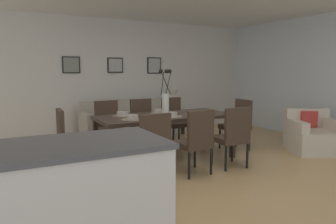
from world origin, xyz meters
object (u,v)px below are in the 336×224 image
object	(u,v)px
dining_chair_far_right	(143,121)
dining_chair_head_east	(238,122)
armchair	(313,136)
sofa	(129,125)
dining_chair_head_west	(69,138)
bowl_far_right	(160,111)
centerpiece_vase	(166,97)
framed_picture_right	(154,66)
table_lamp	(174,95)
dining_chair_mid_left	(233,134)
dining_table	(166,119)
framed_picture_center	(115,65)
bowl_far_left	(172,114)
framed_picture_left	(71,65)
dining_chair_mid_right	(174,119)
bowl_near_left	(132,117)
side_table	(174,122)
dining_chair_near_left	(152,144)
bowl_near_right	(122,113)
dining_chair_near_right	(109,124)
dining_chair_far_left	(196,139)

from	to	relation	value
dining_chair_far_right	dining_chair_head_east	world-z (taller)	same
armchair	sofa	bearing A→B (deg)	132.90
dining_chair_head_west	bowl_far_right	world-z (taller)	dining_chair_head_west
bowl_far_right	dining_chair_head_west	bearing A→B (deg)	-171.58
centerpiece_vase	framed_picture_right	world-z (taller)	framed_picture_right
dining_chair_far_right	table_lamp	xyz separation A→B (m)	(1.19, 0.97, 0.38)
dining_chair_mid_left	table_lamp	distance (m)	2.77
dining_table	framed_picture_center	xyz separation A→B (m)	(-0.00, 2.49, 0.90)
sofa	framed_picture_right	world-z (taller)	framed_picture_right
bowl_far_left	framed_picture_right	bearing A→B (deg)	70.13
framed_picture_left	sofa	bearing A→B (deg)	-28.51
dining_chair_mid_right	bowl_near_left	world-z (taller)	dining_chair_mid_right
side_table	dining_chair_mid_left	bearing A→B (deg)	-100.29
dining_chair_near_left	bowl_far_right	world-z (taller)	dining_chair_near_left
dining_chair_mid_right	bowl_near_right	world-z (taller)	dining_chair_mid_right
dining_chair_far_right	framed_picture_right	xyz separation A→B (m)	(0.99, 1.61, 1.06)
dining_chair_mid_left	bowl_near_right	distance (m)	1.74
dining_chair_near_right	centerpiece_vase	size ratio (longest dim) A/B	1.25
dining_table	framed_picture_center	world-z (taller)	framed_picture_center
sofa	bowl_near_left	bearing A→B (deg)	-109.65
sofa	framed_picture_left	xyz separation A→B (m)	(-1.07, 0.58, 1.29)
bowl_near_right	framed_picture_right	size ratio (longest dim) A/B	0.44
dining_table	dining_chair_mid_left	size ratio (longest dim) A/B	2.39
table_lamp	framed_picture_right	size ratio (longest dim) A/B	1.32
bowl_far_right	armchair	world-z (taller)	bowl_far_right
dining_chair_near_left	dining_chair_near_right	bearing A→B (deg)	90.71
dining_chair_far_right	dining_chair_head_west	bearing A→B (deg)	-149.63
dining_chair_far_left	framed_picture_left	size ratio (longest dim) A/B	2.49
dining_chair_far_right	dining_chair_mid_left	xyz separation A→B (m)	(0.69, -1.73, 0.00)
dining_chair_mid_left	framed_picture_right	world-z (taller)	framed_picture_right
dining_chair_mid_left	bowl_near_right	bearing A→B (deg)	141.42
dining_table	bowl_near_right	world-z (taller)	bowl_near_right
table_lamp	dining_chair_far_left	bearing A→B (deg)	-113.00
dining_chair_head_east	bowl_far_right	bearing A→B (deg)	171.74
dining_chair_far_left	sofa	xyz separation A→B (m)	(0.08, 2.77, -0.23)
dining_chair_far_left	dining_chair_far_right	bearing A→B (deg)	91.07
dining_chair_head_west	framed_picture_center	distance (m)	3.11
sofa	table_lamp	world-z (taller)	table_lamp
dining_chair_mid_right	armchair	bearing A→B (deg)	-40.11
dining_table	bowl_far_left	world-z (taller)	bowl_far_left
dining_chair_mid_left	framed_picture_center	world-z (taller)	framed_picture_center
bowl_far_left	bowl_far_right	size ratio (longest dim) A/B	1.00
bowl_far_left	dining_chair_near_right	bearing A→B (deg)	122.48
bowl_far_right	side_table	world-z (taller)	bowl_far_right
dining_table	dining_chair_near_right	world-z (taller)	dining_chair_near_right
dining_chair_head_west	dining_chair_mid_right	bearing A→B (deg)	22.13
table_lamp	dining_chair_head_east	bearing A→B (deg)	-79.80
dining_chair_head_east	framed_picture_right	size ratio (longest dim) A/B	2.37
dining_table	dining_chair_near_right	xyz separation A→B (m)	(-0.68, 0.86, -0.16)
dining_chair_near_left	bowl_near_right	size ratio (longest dim) A/B	5.41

